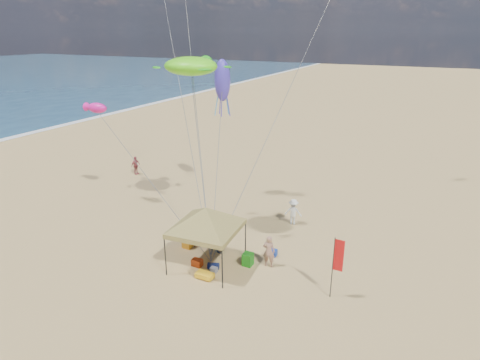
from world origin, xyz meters
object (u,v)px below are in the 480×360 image
Objects in this scene: cooler_red at (197,263)px; person_far_a at (136,165)px; canopy_tent at (206,210)px; person_near_b at (217,241)px; chair_yellow at (188,242)px; person_near_a at (269,251)px; person_near_c at (293,212)px; chair_green at (248,259)px; cooler_blue at (272,252)px; feather_flag at (337,259)px; beach_cart at (205,275)px.

person_far_a reaches higher than cooler_red.
canopy_tent reaches higher than person_near_b.
chair_yellow is 4.98m from person_near_a.
person_near_b is 0.97× the size of person_near_c.
chair_green is 17.46m from person_far_a.
cooler_red is at bearing -43.16° from chair_yellow.
cooler_blue is 0.77× the size of chair_yellow.
canopy_tent is at bearing -151.94° from chair_green.
chair_green is 5.82m from person_near_c.
cooler_red is 7.62m from person_near_c.
chair_green is at bearing 170.64° from feather_flag.
person_near_b reaches higher than beach_cart.
canopy_tent is 2.01× the size of feather_flag.
canopy_tent is 3.52× the size of person_near_a.
feather_flag is 4.15m from person_near_a.
person_near_c is at bearing -94.70° from person_far_a.
beach_cart is at bearing -112.62° from person_near_b.
cooler_red is 1.31m from beach_cart.
beach_cart is (-1.39, -2.11, -0.15)m from chair_green.
cooler_blue is 0.33× the size of person_near_b.
person_near_b is at bearing 54.57° from person_near_c.
beach_cart is 3.55m from person_near_a.
chair_yellow is at bearing 173.61° from feather_flag.
person_far_a is at bearing 149.15° from chair_green.
person_far_a reaches higher than beach_cart.
cooler_red is 2.11m from chair_yellow.
person_far_a is (-15.45, 3.17, -0.04)m from person_near_c.
person_near_b is at bearing -9.14° from person_near_a.
chair_yellow is at bearing 149.46° from canopy_tent.
chair_yellow is 0.41× the size of person_near_c.
beach_cart is at bearing -122.24° from person_far_a.
person_near_b is at bearing 105.46° from beach_cart.
cooler_red is at bearing -139.01° from cooler_blue.
feather_flag is 8.96m from chair_yellow.
person_near_c is at bearing 70.82° from canopy_tent.
chair_green is 3.93m from chair_yellow.
canopy_tent is 3.28m from beach_cart.
cooler_blue is 0.77× the size of chair_green.
person_near_b is 15.57m from person_far_a.
person_near_b is (-2.83, -1.20, 0.64)m from cooler_blue.
person_near_b is (1.87, 0.10, 0.48)m from chair_yellow.
feather_flag reaches higher than person_near_c.
chair_green is (2.38, 1.26, 0.16)m from cooler_red.
feather_flag is 4.47× the size of chair_green.
person_near_b is (-3.08, -0.11, -0.07)m from person_near_a.
person_near_b reaches higher than cooler_blue.
person_near_b is (0.33, 1.54, 0.64)m from cooler_red.
person_near_c reaches higher than person_far_a.
person_far_a is (-14.99, 8.95, 0.46)m from chair_green.
person_near_a is at bearing -35.95° from person_near_b.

